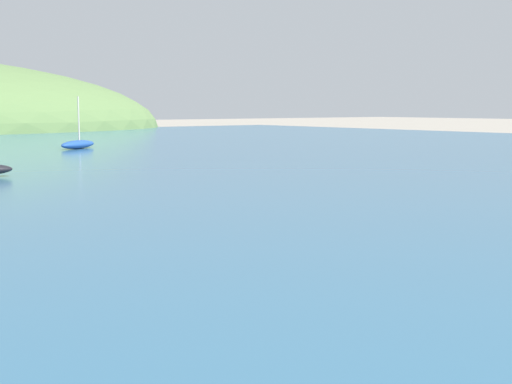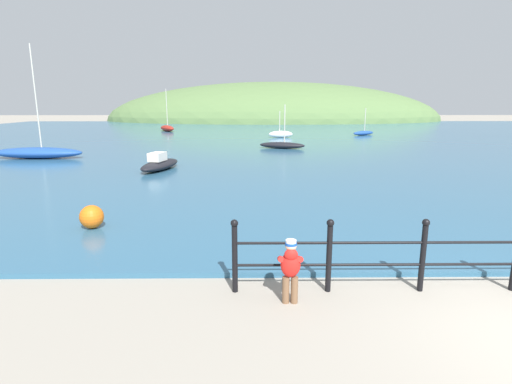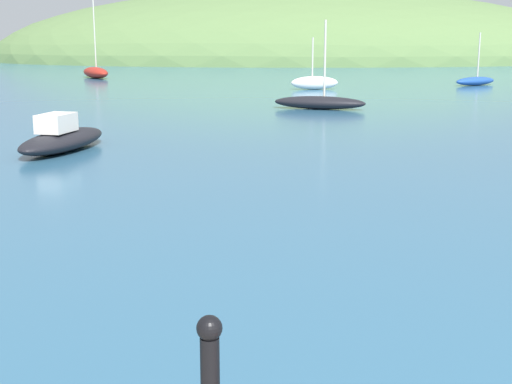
{
  "view_description": "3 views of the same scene",
  "coord_description": "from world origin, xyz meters",
  "px_view_note": "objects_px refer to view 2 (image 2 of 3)",
  "views": [
    {
      "loc": [
        -7.23,
        0.77,
        2.07
      ],
      "look_at": [
        -3.3,
        5.93,
        1.29
      ],
      "focal_mm": 50.0,
      "sensor_mm": 36.0,
      "label": 1
    },
    {
      "loc": [
        -3.91,
        -4.44,
        2.97
      ],
      "look_at": [
        -3.8,
        5.15,
        0.83
      ],
      "focal_mm": 28.0,
      "sensor_mm": 36.0,
      "label": 2
    },
    {
      "loc": [
        -3.97,
        -1.51,
        2.45
      ],
      "look_at": [
        -3.97,
        5.2,
        0.96
      ],
      "focal_mm": 50.0,
      "sensor_mm": 36.0,
      "label": 3
    }
  ],
  "objects_px": {
    "child_in_coat": "(291,265)",
    "boat_blue_hull": "(38,152)",
    "boat_white_sailboat": "(363,133)",
    "boat_red_dinghy": "(281,134)",
    "mooring_buoy": "(92,217)",
    "boat_nearest_quay": "(167,128)",
    "boat_mid_harbor": "(160,164)",
    "boat_far_right": "(282,145)"
  },
  "relations": [
    {
      "from": "boat_white_sailboat",
      "to": "mooring_buoy",
      "type": "xyz_separation_m",
      "value": [
        -14.05,
        -27.84,
        0.06
      ]
    },
    {
      "from": "child_in_coat",
      "to": "boat_white_sailboat",
      "type": "height_order",
      "value": "boat_white_sailboat"
    },
    {
      "from": "boat_far_right",
      "to": "mooring_buoy",
      "type": "bearing_deg",
      "value": -108.76
    },
    {
      "from": "boat_far_right",
      "to": "child_in_coat",
      "type": "bearing_deg",
      "value": -93.96
    },
    {
      "from": "boat_red_dinghy",
      "to": "boat_mid_harbor",
      "type": "bearing_deg",
      "value": -111.3
    },
    {
      "from": "boat_mid_harbor",
      "to": "mooring_buoy",
      "type": "height_order",
      "value": "boat_mid_harbor"
    },
    {
      "from": "child_in_coat",
      "to": "boat_far_right",
      "type": "distance_m",
      "value": 20.37
    },
    {
      "from": "boat_red_dinghy",
      "to": "mooring_buoy",
      "type": "bearing_deg",
      "value": -103.87
    },
    {
      "from": "boat_far_right",
      "to": "boat_nearest_quay",
      "type": "bearing_deg",
      "value": 123.05
    },
    {
      "from": "boat_far_right",
      "to": "boat_mid_harbor",
      "type": "relative_size",
      "value": 0.97
    },
    {
      "from": "boat_white_sailboat",
      "to": "mooring_buoy",
      "type": "relative_size",
      "value": 4.53
    },
    {
      "from": "boat_blue_hull",
      "to": "mooring_buoy",
      "type": "xyz_separation_m",
      "value": [
        7.65,
        -12.3,
        -0.04
      ]
    },
    {
      "from": "boat_red_dinghy",
      "to": "boat_mid_harbor",
      "type": "relative_size",
      "value": 0.7
    },
    {
      "from": "boat_nearest_quay",
      "to": "boat_blue_hull",
      "type": "distance_m",
      "value": 21.45
    },
    {
      "from": "boat_far_right",
      "to": "boat_red_dinghy",
      "type": "distance_m",
      "value": 8.41
    },
    {
      "from": "boat_nearest_quay",
      "to": "boat_blue_hull",
      "type": "bearing_deg",
      "value": -96.68
    },
    {
      "from": "boat_far_right",
      "to": "boat_blue_hull",
      "type": "height_order",
      "value": "boat_blue_hull"
    },
    {
      "from": "boat_white_sailboat",
      "to": "boat_red_dinghy",
      "type": "xyz_separation_m",
      "value": [
        -7.81,
        -2.58,
        0.08
      ]
    },
    {
      "from": "child_in_coat",
      "to": "boat_blue_hull",
      "type": "height_order",
      "value": "boat_blue_hull"
    },
    {
      "from": "boat_white_sailboat",
      "to": "boat_nearest_quay",
      "type": "height_order",
      "value": "boat_nearest_quay"
    },
    {
      "from": "boat_nearest_quay",
      "to": "child_in_coat",
      "type": "bearing_deg",
      "value": -75.65
    },
    {
      "from": "boat_red_dinghy",
      "to": "mooring_buoy",
      "type": "relative_size",
      "value": 4.05
    },
    {
      "from": "boat_white_sailboat",
      "to": "boat_blue_hull",
      "type": "xyz_separation_m",
      "value": [
        -21.7,
        -15.54,
        0.1
      ]
    },
    {
      "from": "boat_white_sailboat",
      "to": "boat_nearest_quay",
      "type": "xyz_separation_m",
      "value": [
        -19.21,
        5.76,
        0.1
      ]
    },
    {
      "from": "child_in_coat",
      "to": "boat_mid_harbor",
      "type": "relative_size",
      "value": 0.32
    },
    {
      "from": "boat_nearest_quay",
      "to": "boat_far_right",
      "type": "xyz_separation_m",
      "value": [
        10.89,
        -16.74,
        -0.1
      ]
    },
    {
      "from": "child_in_coat",
      "to": "boat_white_sailboat",
      "type": "xyz_separation_m",
      "value": [
        9.72,
        31.29,
        -0.29
      ]
    },
    {
      "from": "boat_white_sailboat",
      "to": "boat_mid_harbor",
      "type": "relative_size",
      "value": 0.78
    },
    {
      "from": "boat_far_right",
      "to": "boat_mid_harbor",
      "type": "height_order",
      "value": "boat_far_right"
    },
    {
      "from": "mooring_buoy",
      "to": "boat_mid_harbor",
      "type": "bearing_deg",
      "value": 92.1
    },
    {
      "from": "boat_white_sailboat",
      "to": "boat_far_right",
      "type": "height_order",
      "value": "boat_far_right"
    },
    {
      "from": "boat_far_right",
      "to": "mooring_buoy",
      "type": "relative_size",
      "value": 5.62
    },
    {
      "from": "boat_white_sailboat",
      "to": "boat_far_right",
      "type": "distance_m",
      "value": 13.77
    },
    {
      "from": "boat_white_sailboat",
      "to": "boat_red_dinghy",
      "type": "bearing_deg",
      "value": -161.74
    },
    {
      "from": "child_in_coat",
      "to": "boat_mid_harbor",
      "type": "distance_m",
      "value": 12.79
    },
    {
      "from": "boat_mid_harbor",
      "to": "boat_blue_hull",
      "type": "xyz_separation_m",
      "value": [
        -7.34,
        3.83,
        0.06
      ]
    },
    {
      "from": "boat_blue_hull",
      "to": "mooring_buoy",
      "type": "bearing_deg",
      "value": -58.1
    },
    {
      "from": "boat_red_dinghy",
      "to": "boat_blue_hull",
      "type": "distance_m",
      "value": 19.01
    },
    {
      "from": "boat_blue_hull",
      "to": "boat_nearest_quay",
      "type": "bearing_deg",
      "value": 83.32
    },
    {
      "from": "boat_blue_hull",
      "to": "mooring_buoy",
      "type": "distance_m",
      "value": 14.48
    },
    {
      "from": "mooring_buoy",
      "to": "child_in_coat",
      "type": "bearing_deg",
      "value": -38.61
    },
    {
      "from": "child_in_coat",
      "to": "boat_red_dinghy",
      "type": "relative_size",
      "value": 0.45
    }
  ]
}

